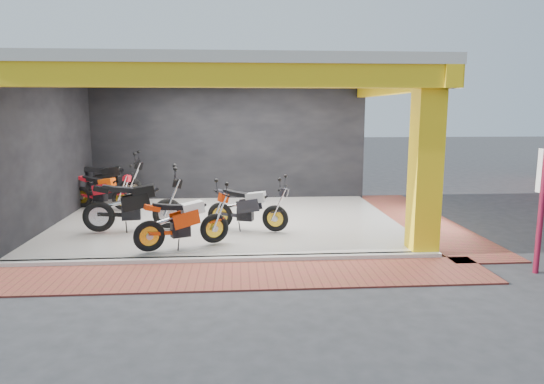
{
  "coord_description": "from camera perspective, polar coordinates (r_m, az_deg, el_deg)",
  "views": [
    {
      "loc": [
        0.24,
        -9.49,
        2.71
      ],
      "look_at": [
        1.02,
        1.23,
        0.9
      ],
      "focal_mm": 32.0,
      "sensor_mm": 36.0,
      "label": 1
    }
  ],
  "objects": [
    {
      "name": "ground",
      "position": [
        9.88,
        -5.44,
        -6.41
      ],
      "size": [
        80.0,
        80.0,
        0.0
      ],
      "primitive_type": "plane",
      "color": "#2D2D30",
      "rests_on": "ground"
    },
    {
      "name": "showroom_floor",
      "position": [
        11.8,
        -5.24,
        -3.51
      ],
      "size": [
        8.0,
        6.0,
        0.1
      ],
      "primitive_type": "cube",
      "color": "white",
      "rests_on": "ground"
    },
    {
      "name": "showroom_ceiling",
      "position": [
        11.53,
        -5.51,
        13.94
      ],
      "size": [
        8.4,
        6.4,
        0.2
      ],
      "primitive_type": "cube",
      "color": "beige",
      "rests_on": "corner_column"
    },
    {
      "name": "back_wall",
      "position": [
        14.63,
        -5.12,
        5.76
      ],
      "size": [
        8.2,
        0.2,
        3.5
      ],
      "primitive_type": "cube",
      "color": "black",
      "rests_on": "ground"
    },
    {
      "name": "left_wall",
      "position": [
        12.32,
        -24.85,
        4.21
      ],
      "size": [
        0.2,
        6.2,
        3.5
      ],
      "primitive_type": "cube",
      "color": "black",
      "rests_on": "ground"
    },
    {
      "name": "corner_column",
      "position": [
        9.47,
        17.63,
        3.29
      ],
      "size": [
        0.5,
        0.5,
        3.5
      ],
      "primitive_type": "cube",
      "color": "yellow",
      "rests_on": "ground"
    },
    {
      "name": "header_beam_front",
      "position": [
        8.52,
        -5.95,
        13.48
      ],
      "size": [
        8.4,
        0.3,
        0.4
      ],
      "primitive_type": "cube",
      "color": "yellow",
      "rests_on": "corner_column"
    },
    {
      "name": "header_beam_right",
      "position": [
        12.11,
        14.25,
        12.06
      ],
      "size": [
        0.3,
        6.4,
        0.4
      ],
      "primitive_type": "cube",
      "color": "yellow",
      "rests_on": "corner_column"
    },
    {
      "name": "floor_kerb",
      "position": [
        8.88,
        -5.59,
        -7.91
      ],
      "size": [
        8.0,
        0.2,
        0.1
      ],
      "primitive_type": "cube",
      "color": "white",
      "rests_on": "ground"
    },
    {
      "name": "paver_front",
      "position": [
        8.16,
        -5.71,
        -9.79
      ],
      "size": [
        9.0,
        1.4,
        0.03
      ],
      "primitive_type": "cube",
      "color": "brown",
      "rests_on": "ground"
    },
    {
      "name": "paver_right",
      "position": [
        12.65,
        17.08,
        -3.17
      ],
      "size": [
        1.4,
        7.0,
        0.03
      ],
      "primitive_type": "cube",
      "color": "brown",
      "rests_on": "ground"
    },
    {
      "name": "signpost",
      "position": [
        9.14,
        29.19,
        -0.87
      ],
      "size": [
        0.09,
        0.32,
        2.28
      ],
      "rotation": [
        0.0,
        0.0,
        0.19
      ],
      "color": "maroon",
      "rests_on": "ground"
    },
    {
      "name": "moto_hero",
      "position": [
        9.57,
        -6.82,
        -2.6
      ],
      "size": [
        2.11,
        1.46,
        1.21
      ],
      "primitive_type": null,
      "rotation": [
        0.0,
        0.0,
        0.41
      ],
      "color": "red",
      "rests_on": "showroom_floor"
    },
    {
      "name": "moto_row_a",
      "position": [
        10.41,
        0.38,
        -1.61
      ],
      "size": [
        2.07,
        1.3,
        1.19
      ],
      "primitive_type": null,
      "rotation": [
        0.0,
        0.0,
        -0.32
      ],
      "color": "black",
      "rests_on": "showroom_floor"
    },
    {
      "name": "moto_row_b",
      "position": [
        10.91,
        -12.21,
        -0.83
      ],
      "size": [
        2.34,
        1.15,
        1.37
      ],
      "primitive_type": null,
      "rotation": [
        0.0,
        0.0,
        0.15
      ],
      "color": "black",
      "rests_on": "showroom_floor"
    },
    {
      "name": "moto_row_c",
      "position": [
        13.29,
        -17.34,
        0.33
      ],
      "size": [
        2.02,
        1.35,
        1.16
      ],
      "primitive_type": null,
      "rotation": [
        0.0,
        0.0,
        -0.38
      ],
      "color": "red",
      "rests_on": "showroom_floor"
    },
    {
      "name": "moto_row_d",
      "position": [
        14.3,
        -16.27,
        1.54
      ],
      "size": [
        2.35,
        0.93,
        1.42
      ],
      "primitive_type": null,
      "rotation": [
        0.0,
        0.0,
        0.03
      ],
      "color": "black",
      "rests_on": "showroom_floor"
    }
  ]
}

